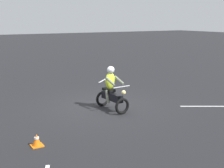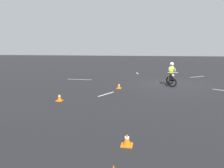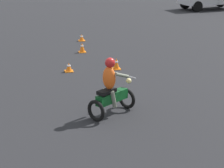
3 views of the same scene
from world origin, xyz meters
name	(u,v)px [view 1 (image 1 of 3)]	position (x,y,z in m)	size (l,w,h in m)	color
ground_plane	(103,107)	(0.00, 0.00, 0.00)	(120.00, 120.00, 0.00)	black
motorcycle_rider_foreground	(111,91)	(-0.07, 0.52, 0.73)	(0.72, 1.53, 1.66)	black
traffic_cone_near_right	(37,140)	(3.42, 2.44, 0.16)	(0.32, 0.32, 0.34)	orange
lane_stripe_nw	(205,106)	(-3.46, 2.02, 0.00)	(0.10, 1.94, 0.01)	silver
lane_stripe_sw	(105,79)	(-2.84, -4.85, 0.00)	(0.10, 1.92, 0.01)	silver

